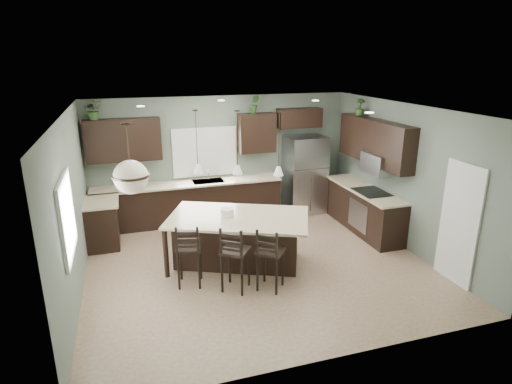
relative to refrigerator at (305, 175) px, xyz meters
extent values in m
plane|color=#9E8466|center=(-1.94, -2.33, -0.93)|extent=(6.00, 6.00, 0.00)
cube|color=white|center=(1.04, -3.88, 0.09)|extent=(0.04, 0.82, 2.04)
cube|color=white|center=(-2.34, 0.40, 0.62)|extent=(1.35, 0.02, 1.00)
cube|color=white|center=(-4.92, -3.13, 0.62)|extent=(0.02, 1.10, 1.00)
cube|color=black|center=(-4.64, -0.63, -0.48)|extent=(0.60, 0.90, 0.90)
cube|color=beige|center=(-4.62, -0.63, -0.01)|extent=(0.66, 0.96, 0.04)
cube|color=black|center=(-2.79, 0.12, -0.48)|extent=(4.20, 0.60, 0.90)
cube|color=beige|center=(-2.79, 0.10, -0.01)|extent=(4.20, 0.66, 0.04)
cube|color=gray|center=(-2.34, 0.10, 0.01)|extent=(0.70, 0.45, 0.01)
cylinder|color=silver|center=(-2.34, 0.07, 0.16)|extent=(0.02, 0.02, 0.28)
cube|color=black|center=(-4.09, 0.25, 1.02)|extent=(1.55, 0.34, 0.90)
cube|color=black|center=(-1.14, 0.25, 1.02)|extent=(0.85, 0.34, 0.90)
cube|color=black|center=(-0.09, 0.25, 1.32)|extent=(1.05, 0.34, 0.45)
cube|color=black|center=(0.76, -1.46, -0.48)|extent=(0.60, 2.35, 0.90)
cube|color=beige|center=(0.74, -1.46, -0.01)|extent=(0.66, 2.35, 0.04)
cube|color=black|center=(0.74, -1.73, 0.02)|extent=(0.58, 0.75, 0.02)
cube|color=gray|center=(0.46, -1.73, -0.48)|extent=(0.01, 0.72, 0.60)
cube|color=black|center=(0.89, -1.46, 1.02)|extent=(0.34, 2.35, 0.90)
cube|color=gray|center=(0.84, -1.73, 0.62)|extent=(0.40, 0.75, 0.40)
cube|color=#9A99A1|center=(0.00, 0.00, 0.00)|extent=(0.90, 0.74, 1.85)
cube|color=black|center=(-2.26, -2.23, -0.46)|extent=(2.81, 2.27, 0.92)
cylinder|color=white|center=(-2.44, -2.15, 0.07)|extent=(0.24, 0.24, 0.14)
cube|color=black|center=(-3.23, -2.71, -0.37)|extent=(0.50, 0.50, 1.11)
cube|color=black|center=(-2.54, -3.08, -0.36)|extent=(0.58, 0.58, 1.13)
cube|color=black|center=(-2.00, -3.23, -0.38)|extent=(0.56, 0.56, 1.08)
imported|color=#294A20|center=(-4.62, 0.22, 1.68)|extent=(0.42, 0.39, 0.41)
imported|color=#2C5324|center=(-1.21, 0.22, 1.68)|extent=(0.27, 0.23, 0.41)
imported|color=#304D22|center=(0.86, -0.84, 1.66)|extent=(0.25, 0.25, 0.37)
plane|color=slate|center=(-1.94, 0.42, 0.48)|extent=(6.00, 0.00, 6.00)
plane|color=slate|center=(-1.94, -5.08, 0.48)|extent=(6.00, 0.00, 6.00)
plane|color=slate|center=(-4.94, -2.33, 0.48)|extent=(0.00, 5.50, 5.50)
plane|color=slate|center=(1.06, -2.33, 0.48)|extent=(0.00, 5.50, 5.50)
plane|color=white|center=(-1.94, -2.33, 1.87)|extent=(6.00, 6.00, 0.00)
camera|label=1|loc=(-4.07, -9.09, 2.72)|focal=30.00mm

